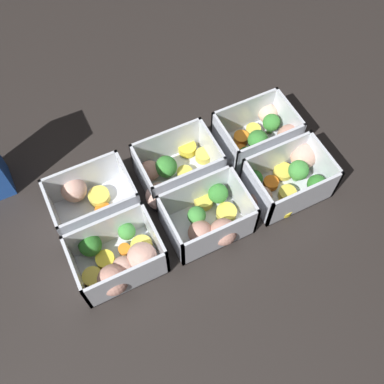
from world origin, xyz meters
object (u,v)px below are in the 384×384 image
container_near_center (210,219)px  container_near_right (290,177)px  container_far_left (89,201)px  container_far_right (264,136)px  container_near_left (119,260)px  container_far_center (171,173)px

container_near_center → container_near_right: size_ratio=0.86×
container_near_center → container_far_left: (-0.17, 0.12, -0.00)m
container_far_right → container_near_left: bearing=-161.9°
container_far_left → container_near_right: bearing=-18.6°
container_near_left → container_near_right: size_ratio=0.85×
container_near_center → container_near_left: bearing=-179.8°
container_far_left → container_far_right: same height
container_near_left → container_near_center: 0.16m
container_far_left → container_far_right: bearing=-2.6°
container_far_center → container_near_center: bearing=-80.3°
container_near_left → container_far_left: 0.12m
container_near_right → container_far_right: (0.00, 0.10, 0.00)m
container_near_center → container_far_center: bearing=99.7°
container_near_left → container_far_left: bearing=92.9°
container_near_right → container_far_right: 0.10m
container_near_left → container_near_right: bearing=2.0°
container_far_left → container_far_center: bearing=-4.4°
container_near_left → container_far_left: size_ratio=0.97×
container_near_left → container_far_right: size_ratio=0.88×
container_near_center → container_far_right: same height
container_near_center → container_near_right: same height
container_far_center → container_far_left: bearing=175.6°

